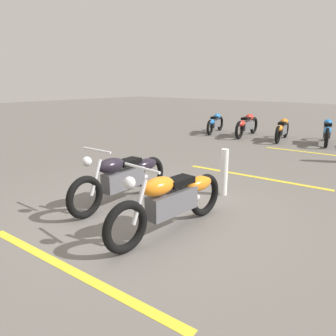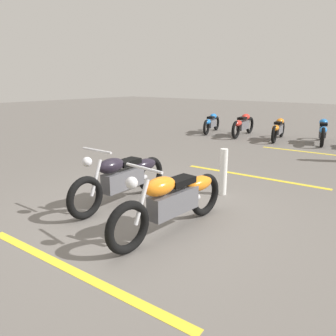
{
  "view_description": "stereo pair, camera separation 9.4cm",
  "coord_description": "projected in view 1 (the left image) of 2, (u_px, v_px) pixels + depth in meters",
  "views": [
    {
      "loc": [
        -3.38,
        -3.25,
        2.03
      ],
      "look_at": [
        0.55,
        0.0,
        0.65
      ],
      "focal_mm": 34.05,
      "sensor_mm": 36.0,
      "label": 1
    },
    {
      "loc": [
        -3.44,
        -3.17,
        2.03
      ],
      "look_at": [
        0.55,
        0.0,
        0.65
      ],
      "focal_mm": 34.05,
      "sensor_mm": 36.0,
      "label": 2
    }
  ],
  "objects": [
    {
      "name": "ground_plane",
      "position": [
        146.0,
        215.0,
        5.04
      ],
      "size": [
        60.0,
        60.0,
        0.0
      ],
      "primitive_type": "plane",
      "color": "#66605B"
    },
    {
      "name": "motorcycle_bright_foreground",
      "position": [
        173.0,
        199.0,
        4.4
      ],
      "size": [
        2.23,
        0.62,
        1.04
      ],
      "rotation": [
        0.0,
        0.0,
        3.07
      ],
      "color": "black",
      "rests_on": "ground"
    },
    {
      "name": "motorcycle_row_far_right",
      "position": [
        215.0,
        123.0,
        12.98
      ],
      "size": [
        1.99,
        0.6,
        0.76
      ],
      "rotation": [
        0.0,
        0.0,
        0.25
      ],
      "color": "black",
      "rests_on": "ground"
    },
    {
      "name": "motorcycle_row_right",
      "position": [
        247.0,
        125.0,
        12.13
      ],
      "size": [
        2.22,
        0.4,
        0.84
      ],
      "rotation": [
        0.0,
        0.0,
        0.1
      ],
      "color": "black",
      "rests_on": "ground"
    },
    {
      "name": "motorcycle_row_left",
      "position": [
        327.0,
        131.0,
        10.61
      ],
      "size": [
        2.12,
        0.64,
        0.81
      ],
      "rotation": [
        0.0,
        0.0,
        0.24
      ],
      "color": "black",
      "rests_on": "ground"
    },
    {
      "name": "motorcycle_row_center",
      "position": [
        282.0,
        129.0,
        11.24
      ],
      "size": [
        2.02,
        0.46,
        0.77
      ],
      "rotation": [
        0.0,
        0.0,
        0.17
      ],
      "color": "black",
      "rests_on": "ground"
    },
    {
      "name": "parking_stripe_mid",
      "position": [
        255.0,
        177.0,
        7.03
      ],
      "size": [
        0.33,
        3.2,
        0.01
      ],
      "primitive_type": "cube",
      "rotation": [
        0.0,
        0.0,
        1.64
      ],
      "color": "yellow",
      "rests_on": "ground"
    },
    {
      "name": "motorcycle_dark_foreground",
      "position": [
        124.0,
        177.0,
        5.45
      ],
      "size": [
        2.23,
        0.62,
        1.04
      ],
      "rotation": [
        0.0,
        0.0,
        3.18
      ],
      "color": "black",
      "rests_on": "ground"
    },
    {
      "name": "parking_stripe_near",
      "position": [
        71.0,
        270.0,
        3.55
      ],
      "size": [
        0.33,
        3.2,
        0.01
      ],
      "primitive_type": "cube",
      "rotation": [
        0.0,
        0.0,
        1.64
      ],
      "color": "yellow",
      "rests_on": "ground"
    },
    {
      "name": "bollard_post",
      "position": [
        224.0,
        172.0,
        5.83
      ],
      "size": [
        0.14,
        0.14,
        0.86
      ],
      "primitive_type": "cylinder",
      "color": "white",
      "rests_on": "ground"
    },
    {
      "name": "parking_stripe_far",
      "position": [
        321.0,
        154.0,
        9.3
      ],
      "size": [
        0.33,
        3.2,
        0.01
      ],
      "primitive_type": "cube",
      "rotation": [
        0.0,
        0.0,
        1.64
      ],
      "color": "yellow",
      "rests_on": "ground"
    }
  ]
}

